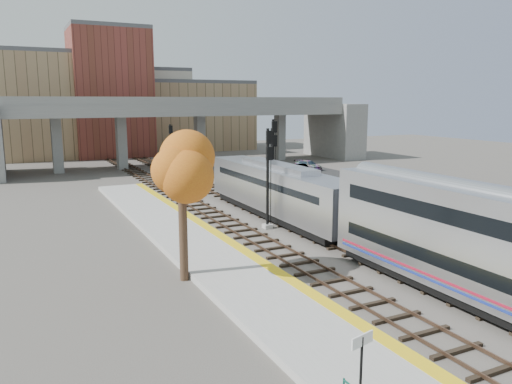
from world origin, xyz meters
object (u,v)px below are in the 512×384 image
signal_mast_mid (273,162)px  car_a (290,176)px  signal_mast_near (268,179)px  signal_mast_far (171,154)px  car_c (308,165)px  car_b (301,170)px  locomotive (278,190)px  tree (182,173)px

signal_mast_mid → car_a: (7.85, 10.57, -3.16)m
signal_mast_near → signal_mast_far: bearing=90.0°
signal_mast_near → car_c: signal_mast_near is taller
signal_mast_mid → car_a: signal_mast_mid is taller
car_a → car_b: bearing=50.0°
signal_mast_near → car_c: 31.32m
signal_mast_mid → signal_mast_far: size_ratio=1.16×
locomotive → car_c: bearing=52.9°
locomotive → signal_mast_near: size_ratio=2.66×
signal_mast_far → car_c: signal_mast_far is taller
signal_mast_mid → car_c: (14.87, 17.86, -3.16)m
signal_mast_far → car_a: bearing=-27.3°
locomotive → signal_mast_mid: (2.00, 4.46, 1.52)m
signal_mast_near → car_b: signal_mast_near is taller
locomotive → signal_mast_mid: 5.12m
signal_mast_far → tree: tree is taller
car_a → car_c: 10.12m
car_a → car_c: size_ratio=0.86×
locomotive → signal_mast_near: (-2.10, -2.42, 1.30)m
signal_mast_mid → car_c: bearing=50.2°
signal_mast_far → car_c: (18.97, 1.11, -2.43)m
car_b → signal_mast_far: bearing=172.1°
tree → car_b: bearing=49.5°
car_a → tree: bearing=-124.5°
locomotive → car_c: size_ratio=4.62×
tree → car_c: tree is taller
locomotive → tree: (-10.76, -9.76, 3.28)m
tree → car_a: bearing=50.3°
car_c → car_a: bearing=-146.9°
car_b → signal_mast_near: bearing=-125.3°
locomotive → car_b: size_ratio=4.82×
tree → car_c: (27.63, 32.08, -4.92)m
car_a → car_c: bearing=51.4°
car_b → car_a: bearing=-134.1°
car_c → tree: bearing=-143.7°
signal_mast_mid → tree: bearing=-131.9°
tree → car_c: 42.62m
car_b → car_c: car_b is taller
locomotive → car_b: bearing=54.1°
signal_mast_far → car_c: size_ratio=1.56×
tree → car_b: tree is taller
tree → car_b: 37.74m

